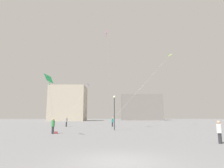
% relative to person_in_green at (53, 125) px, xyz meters
% --- Properties ---
extents(ground_plane, '(300.00, 300.00, 0.00)m').
position_rel_person_in_green_xyz_m(ground_plane, '(6.71, -13.46, -0.95)').
color(ground_plane, slate).
extents(person_in_green, '(0.38, 0.38, 1.73)m').
position_rel_person_in_green_xyz_m(person_in_green, '(0.00, 0.00, 0.00)').
color(person_in_green, '#2D2D33').
rests_on(person_in_green, ground_plane).
extents(person_in_white, '(0.35, 0.35, 1.61)m').
position_rel_person_in_green_xyz_m(person_in_white, '(14.21, -8.13, -0.06)').
color(person_in_white, '#2D2D33').
rests_on(person_in_white, ground_plane).
extents(person_in_teal, '(0.38, 0.38, 1.75)m').
position_rel_person_in_green_xyz_m(person_in_teal, '(6.97, 15.30, 0.01)').
color(person_in_teal, '#2D2D33').
rests_on(person_in_teal, ground_plane).
extents(person_in_grey, '(0.40, 0.40, 1.83)m').
position_rel_person_in_green_xyz_m(person_in_grey, '(-1.85, 15.43, 0.06)').
color(person_in_grey, '#2D2D33').
rests_on(person_in_grey, ground_plane).
extents(kite_violet_diamond, '(3.63, 8.06, 8.51)m').
position_rel_person_in_green_xyz_m(kite_violet_diamond, '(1.33, 22.89, 8.40)').
color(kite_violet_diamond, purple).
extents(kite_magenta_delta, '(1.55, 8.83, 14.43)m').
position_rel_person_in_green_xyz_m(kite_magenta_delta, '(5.93, 7.42, 13.89)').
color(kite_magenta_delta, '#D12899').
extents(kite_lime_delta, '(13.45, 4.15, 14.48)m').
position_rel_person_in_green_xyz_m(kite_lime_delta, '(19.33, 18.68, 13.88)').
color(kite_lime_delta, '#8CD12D').
extents(kite_emerald_delta, '(1.37, 4.18, 4.71)m').
position_rel_person_in_green_xyz_m(kite_emerald_delta, '(0.32, -3.30, 4.65)').
color(kite_emerald_delta, green).
extents(building_left_hall, '(15.81, 12.83, 15.60)m').
position_rel_person_in_green_xyz_m(building_left_hall, '(-12.29, 66.39, 6.85)').
color(building_left_hall, '#B2A893').
rests_on(building_left_hall, ground_plane).
extents(building_centre_hall, '(21.42, 10.19, 13.48)m').
position_rel_person_in_green_xyz_m(building_centre_hall, '(23.71, 81.04, 5.79)').
color(building_centre_hall, gray).
rests_on(building_centre_hall, ground_plane).
extents(lamppost_east, '(0.36, 0.36, 4.89)m').
position_rel_person_in_green_xyz_m(lamppost_east, '(7.06, 5.53, 2.34)').
color(lamppost_east, '#2D2D30').
rests_on(lamppost_east, ground_plane).
extents(handbag_beside_flyer, '(0.34, 0.21, 0.24)m').
position_rel_person_in_green_xyz_m(handbag_beside_flyer, '(0.35, 0.10, -0.83)').
color(handbag_beside_flyer, maroon).
rests_on(handbag_beside_flyer, ground_plane).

